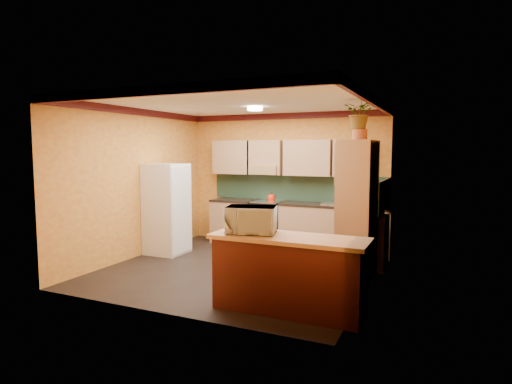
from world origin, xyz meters
TOP-DOWN VIEW (x-y plane):
  - room_shell at (0.02, 0.28)m, footprint 4.24×4.24m
  - base_cabinets_back at (0.36, 1.80)m, footprint 3.65×0.60m
  - countertop_back at (0.36, 1.80)m, footprint 3.65×0.62m
  - stove at (-0.26, 1.80)m, footprint 0.58×0.58m
  - kettle at (-0.16, 1.75)m, footprint 0.20×0.20m
  - sink at (1.14, 1.80)m, footprint 0.48×0.40m
  - base_cabinets_right at (1.80, 0.94)m, footprint 0.60×0.80m
  - countertop_right at (1.80, 0.94)m, footprint 0.62×0.80m
  - fridge at (-1.75, 0.42)m, footprint 0.68×0.66m
  - pantry at (1.85, 0.24)m, footprint 0.48×0.90m
  - fern_pot at (1.85, 0.29)m, footprint 0.22×0.22m
  - fern at (1.85, 0.29)m, footprint 0.53×0.49m
  - breakfast_bar at (1.36, -1.43)m, footprint 1.80×0.55m
  - bar_top at (1.36, -1.43)m, footprint 1.90×0.65m
  - microwave at (0.87, -1.43)m, footprint 0.68×0.54m

SIDE VIEW (x-z plane):
  - base_cabinets_back at x=0.36m, z-range 0.00..0.88m
  - base_cabinets_right at x=1.80m, z-range 0.00..0.88m
  - breakfast_bar at x=1.36m, z-range 0.00..0.88m
  - stove at x=-0.26m, z-range 0.00..0.91m
  - fridge at x=-1.75m, z-range 0.00..1.70m
  - countertop_back at x=0.36m, z-range 0.88..0.92m
  - countertop_right at x=1.80m, z-range 0.88..0.92m
  - bar_top at x=1.36m, z-range 0.88..0.93m
  - sink at x=1.14m, z-range 0.92..0.95m
  - kettle at x=-0.16m, z-range 0.91..1.09m
  - pantry at x=1.85m, z-range 0.00..2.10m
  - microwave at x=0.87m, z-range 0.93..1.26m
  - room_shell at x=0.02m, z-range 0.73..3.45m
  - fern_pot at x=1.85m, z-range 2.10..2.26m
  - fern at x=1.85m, z-range 2.26..2.75m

